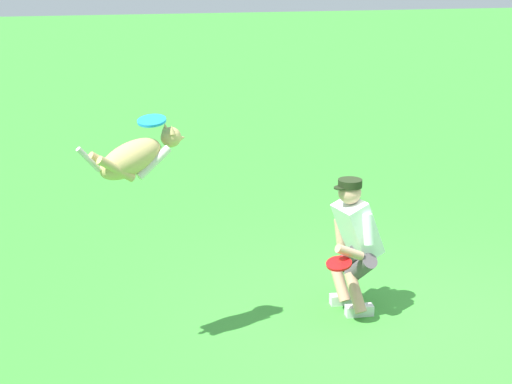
% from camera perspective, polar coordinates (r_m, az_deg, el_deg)
% --- Properties ---
extents(ground_plane, '(60.00, 60.00, 0.00)m').
position_cam_1_polar(ground_plane, '(7.88, 9.82, -9.02)').
color(ground_plane, '#3A9134').
extents(person, '(0.54, 0.67, 1.29)m').
position_cam_1_polar(person, '(7.92, 6.58, -3.26)').
color(person, silver).
rests_on(person, ground_plane).
extents(dog, '(0.91, 0.51, 0.45)m').
position_cam_1_polar(dog, '(6.93, -8.06, 2.34)').
color(dog, tan).
extents(frisbee_flying, '(0.33, 0.33, 0.08)m').
position_cam_1_polar(frisbee_flying, '(6.99, -7.01, 4.77)').
color(frisbee_flying, '#1F98EF').
extents(frisbee_held, '(0.27, 0.27, 0.09)m').
position_cam_1_polar(frisbee_held, '(7.61, 5.58, -4.80)').
color(frisbee_held, red).
rests_on(frisbee_held, person).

